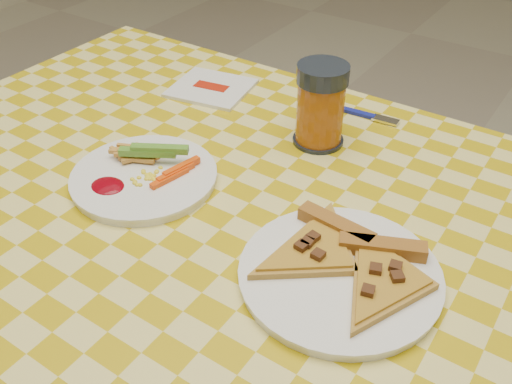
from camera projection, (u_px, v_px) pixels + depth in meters
table at (236, 254)px, 0.85m from camera, size 1.28×0.88×0.76m
plate_left at (144, 178)px, 0.86m from camera, size 0.28×0.28×0.01m
plate_right at (339, 276)px, 0.70m from camera, size 0.29×0.29×0.01m
fries_veggies at (145, 163)px, 0.87m from camera, size 0.16×0.15×0.04m
pizza_slices at (348, 261)px, 0.70m from camera, size 0.27×0.25×0.02m
drink_glass at (321, 106)px, 0.92m from camera, size 0.09×0.09×0.14m
napkin at (211, 88)px, 1.11m from camera, size 0.17×0.16×0.01m
fork at (360, 113)px, 1.03m from camera, size 0.15×0.03×0.01m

